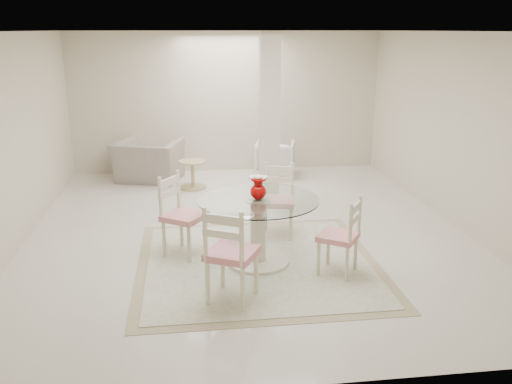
{
  "coord_description": "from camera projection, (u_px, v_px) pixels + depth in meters",
  "views": [
    {
      "loc": [
        -0.8,
        -7.1,
        2.73
      ],
      "look_at": [
        0.0,
        -0.93,
        0.85
      ],
      "focal_mm": 38.0,
      "sensor_mm": 36.0,
      "label": 1
    }
  ],
  "objects": [
    {
      "name": "ground",
      "position": [
        247.0,
        231.0,
        7.63
      ],
      "size": [
        7.0,
        7.0,
        0.0
      ],
      "primitive_type": "plane",
      "color": "silver",
      "rests_on": "ground"
    },
    {
      "name": "dining_chair_south",
      "position": [
        229.0,
        248.0,
        5.44
      ],
      "size": [
        0.64,
        0.64,
        1.18
      ],
      "rotation": [
        0.0,
        0.0,
        2.66
      ],
      "color": "#F2EBC7",
      "rests_on": "ground"
    },
    {
      "name": "dining_chair_east",
      "position": [
        344.0,
        231.0,
        6.11
      ],
      "size": [
        0.57,
        0.57,
        1.02
      ],
      "rotation": [
        0.0,
        0.0,
        -2.16
      ],
      "color": "beige",
      "rests_on": "ground"
    },
    {
      "name": "dining_table",
      "position": [
        258.0,
        231.0,
        6.43
      ],
      "size": [
        1.42,
        1.42,
        0.82
      ],
      "rotation": [
        0.0,
        0.0,
        -0.42
      ],
      "color": "beige",
      "rests_on": "ground"
    },
    {
      "name": "room_shell",
      "position": [
        247.0,
        98.0,
        7.09
      ],
      "size": [
        6.02,
        7.02,
        2.71
      ],
      "color": "beige",
      "rests_on": "ground"
    },
    {
      "name": "area_rug",
      "position": [
        258.0,
        263.0,
        6.55
      ],
      "size": [
        2.89,
        2.89,
        0.02
      ],
      "color": "tan",
      "rests_on": "ground"
    },
    {
      "name": "dining_chair_north",
      "position": [
        278.0,
        195.0,
        7.33
      ],
      "size": [
        0.52,
        0.52,
        1.1
      ],
      "rotation": [
        0.0,
        0.0,
        -0.22
      ],
      "color": "beige",
      "rests_on": "ground"
    },
    {
      "name": "column",
      "position": [
        269.0,
        120.0,
        8.53
      ],
      "size": [
        0.3,
        0.3,
        2.7
      ],
      "primitive_type": "cube",
      "color": "beige",
      "rests_on": "ground"
    },
    {
      "name": "red_vase",
      "position": [
        258.0,
        188.0,
        6.28
      ],
      "size": [
        0.22,
        0.19,
        0.29
      ],
      "color": "#AE0505",
      "rests_on": "dining_table"
    },
    {
      "name": "side_table",
      "position": [
        193.0,
        176.0,
        9.61
      ],
      "size": [
        0.48,
        0.48,
        0.5
      ],
      "color": "tan",
      "rests_on": "ground"
    },
    {
      "name": "armchair_white",
      "position": [
        275.0,
        159.0,
        10.42
      ],
      "size": [
        0.87,
        0.89,
        0.67
      ],
      "primitive_type": "imported",
      "rotation": [
        0.0,
        0.0,
        2.9
      ],
      "color": "silver",
      "rests_on": "ground"
    },
    {
      "name": "recliner_taupe",
      "position": [
        148.0,
        161.0,
        10.09
      ],
      "size": [
        1.4,
        1.3,
        0.75
      ],
      "primitive_type": "imported",
      "rotation": [
        0.0,
        0.0,
        2.84
      ],
      "color": "gray",
      "rests_on": "ground"
    },
    {
      "name": "dining_chair_west",
      "position": [
        179.0,
        209.0,
        6.68
      ],
      "size": [
        0.63,
        0.63,
        1.14
      ],
      "rotation": [
        0.0,
        0.0,
        0.96
      ],
      "color": "beige",
      "rests_on": "ground"
    }
  ]
}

